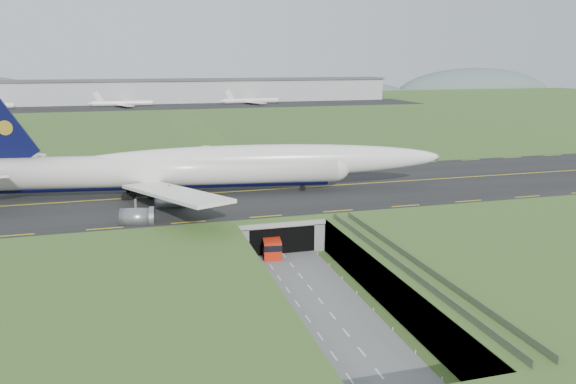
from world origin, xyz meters
name	(u,v)px	position (x,y,z in m)	size (l,w,h in m)	color
ground	(295,270)	(0.00, 0.00, 0.00)	(900.00, 900.00, 0.00)	#375E25
airfield_deck	(295,253)	(0.00, 0.00, 3.00)	(800.00, 800.00, 6.00)	gray
trench_road	(309,287)	(0.00, -7.50, 0.10)	(12.00, 75.00, 0.20)	slate
taxiway	(252,191)	(0.00, 33.00, 6.09)	(800.00, 44.00, 0.18)	black
tunnel_portal	(271,223)	(0.00, 16.71, 3.33)	(17.00, 22.30, 6.00)	gray
guideway	(412,275)	(11.00, -19.11, 5.32)	(3.00, 53.00, 7.05)	#A8A8A3
jumbo_jet	(204,168)	(-10.37, 32.97, 11.73)	(101.54, 63.55, 21.24)	white
shuttle_tram	(271,245)	(-1.98, 8.50, 1.83)	(4.30, 8.63, 3.35)	red
cargo_terminal	(167,91)	(-0.27, 299.41, 13.96)	(320.00, 67.00, 15.60)	#B2B2B2
distant_hills	(230,102)	(64.38, 430.00, -4.00)	(700.00, 91.00, 60.00)	#526360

